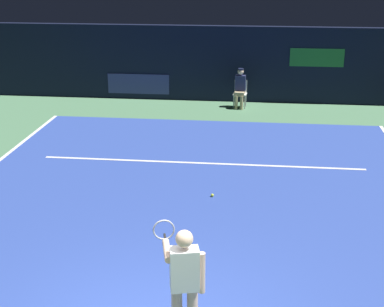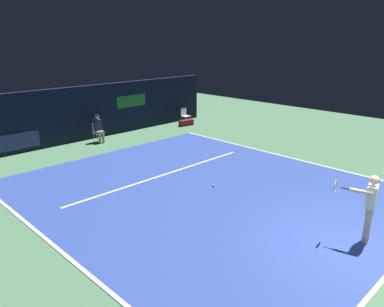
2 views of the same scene
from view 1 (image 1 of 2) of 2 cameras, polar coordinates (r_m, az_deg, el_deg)
The scene contains 7 objects.
ground_plane at distance 12.23m, azimuth -0.03°, elevation -4.35°, with size 31.91×31.91×0.00m, color #4C7A56.
court_surface at distance 12.23m, azimuth -0.03°, elevation -4.33°, with size 10.20×11.77×0.01m, color #2D479E.
line_service at distance 14.12m, azimuth 0.93°, elevation -0.97°, with size 7.95×0.10×0.01m, color white.
back_wall at distance 20.10m, azimuth 2.79°, elevation 8.93°, with size 16.40×0.33×2.60m.
tennis_player at distance 7.38m, azimuth -0.80°, elevation -12.74°, with size 0.78×0.93×1.73m.
line_judge_on_chair at distance 19.26m, azimuth 4.82°, elevation 6.56°, with size 0.47×0.55×1.32m.
tennis_ball at distance 12.21m, azimuth 2.04°, elevation -4.18°, with size 0.07×0.07×0.07m, color #CCE033.
Camera 1 is at (1.28, -6.25, 4.90)m, focal length 53.48 mm.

